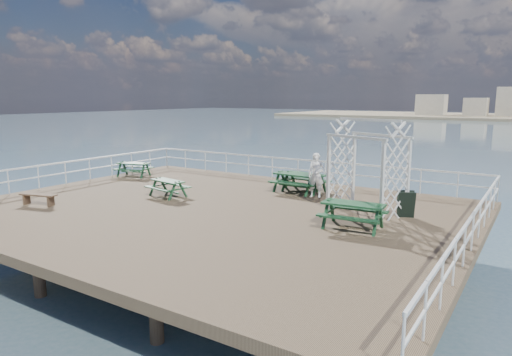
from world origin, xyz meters
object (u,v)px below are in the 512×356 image
object	(u,v)px
flat_bench_near	(38,197)
trellis_arbor	(367,171)
person	(316,175)
picnic_table_a	(134,166)
picnic_table_d	(168,185)
picnic_table_e	(353,210)
picnic_table_c	(304,179)
picnic_table_b	(296,179)

from	to	relation	value
flat_bench_near	trellis_arbor	xyz separation A→B (m)	(10.95, 5.75, 1.16)
trellis_arbor	person	size ratio (longest dim) A/B	1.82
picnic_table_a	picnic_table_d	size ratio (longest dim) A/B	1.10
picnic_table_e	trellis_arbor	distance (m)	2.40
picnic_table_c	picnic_table_d	distance (m)	5.87
picnic_table_c	trellis_arbor	world-z (taller)	trellis_arbor
picnic_table_a	picnic_table_b	world-z (taller)	picnic_table_b
picnic_table_a	picnic_table_b	distance (m)	9.09
person	picnic_table_b	bearing A→B (deg)	146.41
picnic_table_d	trellis_arbor	world-z (taller)	trellis_arbor
picnic_table_b	person	size ratio (longest dim) A/B	1.07
picnic_table_e	flat_bench_near	world-z (taller)	picnic_table_e
picnic_table_a	picnic_table_e	xyz separation A→B (m)	(13.16, -2.95, 0.08)
picnic_table_b	picnic_table_d	size ratio (longest dim) A/B	1.10
person	trellis_arbor	bearing A→B (deg)	-41.57
trellis_arbor	person	world-z (taller)	trellis_arbor
picnic_table_d	picnic_table_e	size ratio (longest dim) A/B	0.88
picnic_table_e	picnic_table_b	bearing A→B (deg)	131.69
picnic_table_d	person	world-z (taller)	person
picnic_table_c	person	size ratio (longest dim) A/B	1.11
picnic_table_a	picnic_table_b	bearing A→B (deg)	-10.10
picnic_table_c	person	distance (m)	1.16
picnic_table_d	trellis_arbor	distance (m)	8.16
picnic_table_d	flat_bench_near	world-z (taller)	picnic_table_d
picnic_table_b	picnic_table_e	bearing A→B (deg)	-41.51
picnic_table_c	picnic_table_a	bearing A→B (deg)	-165.91
picnic_table_a	flat_bench_near	size ratio (longest dim) A/B	1.26
picnic_table_c	flat_bench_near	world-z (taller)	picnic_table_c
picnic_table_b	picnic_table_e	distance (m)	5.72
picnic_table_b	picnic_table_e	xyz separation A→B (m)	(4.13, -3.96, 0.00)
flat_bench_near	trellis_arbor	distance (m)	12.42
picnic_table_e	person	world-z (taller)	person
picnic_table_a	trellis_arbor	size ratio (longest dim) A/B	0.59
picnic_table_d	picnic_table_b	bearing A→B (deg)	51.83
trellis_arbor	picnic_table_b	bearing A→B (deg)	176.56
trellis_arbor	picnic_table_c	bearing A→B (deg)	171.47
flat_bench_near	trellis_arbor	bearing A→B (deg)	12.26
picnic_table_e	flat_bench_near	bearing A→B (deg)	-167.11
flat_bench_near	person	size ratio (longest dim) A/B	0.85
picnic_table_a	picnic_table_e	distance (m)	13.49
picnic_table_c	trellis_arbor	size ratio (longest dim) A/B	0.61
picnic_table_a	picnic_table_b	size ratio (longest dim) A/B	1.00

